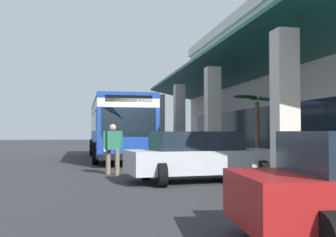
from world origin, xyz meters
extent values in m
plane|color=#2D2D30|center=(0.00, 8.00, 0.00)|extent=(120.00, 120.00, 0.00)
cube|color=#9E998E|center=(-1.21, 2.80, 0.06)|extent=(28.96, 0.50, 0.12)
cube|color=beige|center=(-10.26, 2.97, 2.01)|extent=(0.55, 0.55, 4.02)
cube|color=beige|center=(-4.23, 2.97, 2.01)|extent=(0.55, 0.55, 4.02)
cube|color=beige|center=(1.80, 2.97, 2.01)|extent=(0.55, 0.55, 4.02)
cube|color=beige|center=(7.84, 2.97, 2.01)|extent=(0.55, 0.55, 4.02)
cube|color=#19594C|center=(-1.21, 4.29, 4.37)|extent=(24.13, 3.16, 0.82)
cube|color=#19232D|center=(-1.21, 5.93, 1.40)|extent=(20.27, 0.08, 2.40)
cube|color=#193D9E|center=(-4.80, -0.34, 1.73)|extent=(11.04, 2.73, 2.75)
cube|color=silver|center=(-4.80, -0.34, 2.65)|extent=(11.06, 2.75, 0.36)
cube|color=#19232D|center=(-5.10, -0.34, 1.95)|extent=(9.28, 2.73, 0.90)
cube|color=#19232D|center=(0.67, -0.25, 1.85)|extent=(0.10, 2.24, 1.20)
cube|color=black|center=(0.68, -0.25, 2.82)|extent=(0.09, 1.94, 0.28)
cube|color=black|center=(0.80, -0.25, 0.45)|extent=(0.24, 2.45, 0.24)
cube|color=silver|center=(0.71, 0.64, 0.75)|extent=(0.06, 0.24, 0.16)
cube|color=silver|center=(0.74, -1.14, 0.75)|extent=(0.06, 0.24, 0.16)
cube|color=silver|center=(-6.30, -0.36, 3.22)|extent=(2.43, 1.82, 0.24)
cylinder|color=black|center=(-1.19, 1.00, 0.50)|extent=(1.00, 0.30, 1.00)
cylinder|color=black|center=(-1.15, -1.55, 0.50)|extent=(1.00, 0.30, 1.00)
cylinder|color=black|center=(-7.90, 0.89, 0.50)|extent=(1.00, 0.30, 1.00)
cylinder|color=black|center=(-7.86, -1.66, 0.50)|extent=(1.00, 0.30, 1.00)
cylinder|color=black|center=(11.54, 0.81, 0.32)|extent=(0.64, 0.22, 0.64)
cube|color=#B2B5BA|center=(5.60, 1.45, 0.60)|extent=(2.27, 4.57, 0.66)
cube|color=#19232D|center=(5.63, 1.25, 1.20)|extent=(1.85, 2.62, 0.54)
cylinder|color=black|center=(4.55, 2.84, 0.32)|extent=(0.64, 0.22, 0.64)
cylinder|color=black|center=(6.34, 3.03, 0.32)|extent=(0.64, 0.22, 0.64)
cylinder|color=black|center=(4.87, -0.14, 0.32)|extent=(0.64, 0.22, 0.64)
cylinder|color=black|center=(6.66, 0.06, 0.32)|extent=(0.64, 0.22, 0.64)
cylinder|color=#726651|center=(3.15, -1.19, 0.43)|extent=(0.16, 0.16, 0.85)
cylinder|color=#726651|center=(3.40, -0.90, 0.43)|extent=(0.16, 0.16, 0.85)
cube|color=#26664C|center=(3.27, -1.04, 1.17)|extent=(0.39, 0.54, 0.64)
sphere|color=tan|center=(3.27, -1.04, 1.61)|extent=(0.23, 0.23, 0.23)
cylinder|color=#26664C|center=(3.34, -1.34, 1.20)|extent=(0.09, 0.09, 0.58)
cylinder|color=#26664C|center=(3.20, -0.75, 1.20)|extent=(0.09, 0.09, 0.58)
cube|color=#4C4742|center=(2.76, 4.43, 0.31)|extent=(0.74, 0.74, 0.62)
cylinder|color=#332319|center=(2.76, 4.43, 0.63)|extent=(0.62, 0.62, 0.02)
cylinder|color=brown|center=(2.76, 4.43, 1.61)|extent=(0.16, 0.16, 1.97)
ellipsoid|color=#195123|center=(3.22, 4.31, 2.70)|extent=(0.98, 0.45, 0.18)
ellipsoid|color=#195123|center=(2.71, 4.78, 2.71)|extent=(0.31, 0.73, 0.18)
ellipsoid|color=#195123|center=(2.38, 4.46, 2.76)|extent=(0.78, 0.27, 0.15)
ellipsoid|color=#195123|center=(2.83, 3.93, 2.78)|extent=(0.35, 1.04, 0.17)
camera|label=1|loc=(17.19, -1.82, 1.46)|focal=43.31mm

